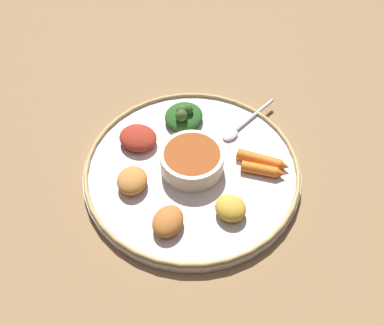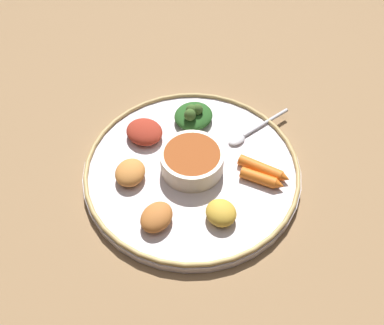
% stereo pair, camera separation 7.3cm
% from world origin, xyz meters
% --- Properties ---
extents(ground_plane, '(2.40, 2.40, 0.00)m').
position_xyz_m(ground_plane, '(0.00, 0.00, 0.00)').
color(ground_plane, olive).
extents(platter, '(0.38, 0.38, 0.02)m').
position_xyz_m(platter, '(0.00, 0.00, 0.01)').
color(platter, silver).
rests_on(platter, ground_plane).
extents(platter_rim, '(0.38, 0.38, 0.01)m').
position_xyz_m(platter_rim, '(0.00, 0.00, 0.02)').
color(platter_rim, tan).
rests_on(platter_rim, platter).
extents(center_bowl, '(0.11, 0.11, 0.04)m').
position_xyz_m(center_bowl, '(0.00, 0.00, 0.04)').
color(center_bowl, beige).
rests_on(center_bowl, platter).
extents(spoon, '(0.03, 0.15, 0.01)m').
position_xyz_m(spoon, '(0.01, 0.13, 0.02)').
color(spoon, silver).
rests_on(spoon, platter).
extents(greens_pile, '(0.08, 0.09, 0.04)m').
position_xyz_m(greens_pile, '(-0.08, 0.08, 0.03)').
color(greens_pile, '#23511E').
rests_on(greens_pile, platter).
extents(carrot_near_spoon, '(0.08, 0.05, 0.02)m').
position_xyz_m(carrot_near_spoon, '(0.10, 0.07, 0.03)').
color(carrot_near_spoon, orange).
rests_on(carrot_near_spoon, platter).
extents(carrot_outer, '(0.09, 0.05, 0.02)m').
position_xyz_m(carrot_outer, '(0.09, 0.09, 0.03)').
color(carrot_outer, orange).
rests_on(carrot_outer, platter).
extents(mound_chickpea, '(0.06, 0.07, 0.03)m').
position_xyz_m(mound_chickpea, '(0.04, -0.11, 0.03)').
color(mound_chickpea, '#B2662D').
rests_on(mound_chickpea, platter).
extents(mound_beet, '(0.08, 0.07, 0.03)m').
position_xyz_m(mound_beet, '(-0.11, -0.02, 0.03)').
color(mound_beet, maroon).
rests_on(mound_beet, platter).
extents(mound_squash, '(0.07, 0.08, 0.03)m').
position_xyz_m(mound_squash, '(-0.05, -0.09, 0.03)').
color(mound_squash, '#C67A38').
rests_on(mound_squash, platter).
extents(mound_lentil_yellow, '(0.05, 0.05, 0.03)m').
position_xyz_m(mound_lentil_yellow, '(0.11, -0.03, 0.03)').
color(mound_lentil_yellow, gold).
rests_on(mound_lentil_yellow, platter).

